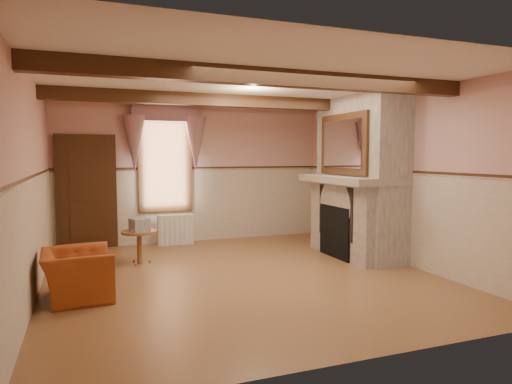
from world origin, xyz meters
name	(u,v)px	position (x,y,z in m)	size (l,w,h in m)	color
floor	(241,276)	(0.00, 0.00, 0.00)	(5.50, 6.00, 0.01)	brown
ceiling	(241,84)	(0.00, 0.00, 2.80)	(5.50, 6.00, 0.01)	silver
wall_back	(194,174)	(0.00, 3.00, 1.40)	(5.50, 0.02, 2.80)	tan
wall_front	(356,201)	(0.00, -3.00, 1.40)	(5.50, 0.02, 2.80)	tan
wall_left	(31,186)	(-2.75, 0.00, 1.40)	(0.02, 6.00, 2.80)	tan
wall_right	(397,178)	(2.75, 0.00, 1.40)	(0.02, 6.00, 2.80)	tan
wainscot	(241,226)	(0.00, 0.00, 0.75)	(5.50, 6.00, 1.50)	beige
chair_rail	(241,175)	(0.00, 0.00, 1.50)	(5.50, 6.00, 0.08)	black
firebox	(338,232)	(2.00, 0.60, 0.45)	(0.20, 0.95, 0.90)	black
armchair	(77,274)	(-2.25, -0.28, 0.30)	(0.94, 0.82, 0.61)	#994219
side_table	(139,247)	(-1.32, 1.30, 0.28)	(0.58, 0.58, 0.55)	brown
book_stack	(139,225)	(-1.31, 1.32, 0.65)	(0.26, 0.32, 0.20)	#B7AD8C
radiator	(175,230)	(-0.46, 2.70, 0.30)	(0.70, 0.18, 0.60)	silver
bowl	(357,174)	(2.24, 0.43, 1.47)	(0.37, 0.37, 0.09)	brown
mantel_clock	(329,169)	(2.24, 1.37, 1.52)	(0.14, 0.24, 0.20)	black
oil_lamp	(341,167)	(2.24, 0.95, 1.56)	(0.11, 0.11, 0.28)	gold
candle_red	(377,173)	(2.24, -0.13, 1.50)	(0.06, 0.06, 0.16)	maroon
jar_yellow	(360,173)	(2.24, 0.34, 1.48)	(0.06, 0.06, 0.12)	gold
fireplace	(360,177)	(2.42, 0.60, 1.40)	(0.85, 2.00, 2.80)	gray
mantel	(351,179)	(2.24, 0.60, 1.36)	(1.05, 2.05, 0.12)	gray
overmantel_mirror	(343,144)	(2.06, 0.60, 1.97)	(0.06, 1.44, 1.04)	silver
door	(87,194)	(-2.10, 2.94, 1.05)	(1.10, 0.10, 2.10)	black
window	(165,162)	(-0.60, 2.97, 1.65)	(1.06, 0.08, 2.02)	white
window_drapes	(165,131)	(-0.60, 2.88, 2.25)	(1.30, 0.14, 1.40)	gray
ceiling_beam_front	(273,78)	(0.00, -1.20, 2.70)	(5.50, 0.18, 0.20)	black
ceiling_beam_back	(218,100)	(0.00, 1.20, 2.70)	(5.50, 0.18, 0.20)	black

